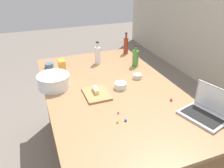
# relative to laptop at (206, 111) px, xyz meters

# --- Properties ---
(ground_plane) EXTENTS (12.00, 12.00, 0.00)m
(ground_plane) POSITION_rel_laptop_xyz_m (-0.63, -0.50, -0.95)
(ground_plane) COLOR slate
(island_counter) EXTENTS (1.94, 1.16, 0.90)m
(island_counter) POSITION_rel_laptop_xyz_m (-0.63, -0.50, -0.50)
(island_counter) COLOR olive
(island_counter) RESTS_ON ground
(laptop) EXTENTS (0.36, 0.31, 0.22)m
(laptop) POSITION_rel_laptop_xyz_m (0.00, 0.00, 0.00)
(laptop) COLOR #B7B7BC
(laptop) RESTS_ON island_counter
(mixing_bowl_large) EXTENTS (0.29, 0.29, 0.13)m
(mixing_bowl_large) POSITION_rel_laptop_xyz_m (-0.84, -0.98, 0.02)
(mixing_bowl_large) COLOR white
(mixing_bowl_large) RESTS_ON island_counter
(bottle_soy) EXTENTS (0.06, 0.06, 0.26)m
(bottle_soy) POSITION_rel_laptop_xyz_m (-1.42, -0.02, 0.06)
(bottle_soy) COLOR maroon
(bottle_soy) RESTS_ON island_counter
(bottle_vinegar) EXTENTS (0.06, 0.06, 0.25)m
(bottle_vinegar) POSITION_rel_laptop_xyz_m (-1.24, -0.44, 0.05)
(bottle_vinegar) COLOR white
(bottle_vinegar) RESTS_ON island_counter
(bottle_olive) EXTENTS (0.07, 0.07, 0.24)m
(bottle_olive) POSITION_rel_laptop_xyz_m (-1.03, -0.08, 0.05)
(bottle_olive) COLOR #4C8C38
(bottle_olive) RESTS_ON island_counter
(cutting_board) EXTENTS (0.27, 0.20, 0.02)m
(cutting_board) POSITION_rel_laptop_xyz_m (-0.58, -0.66, -0.04)
(cutting_board) COLOR #AD7F4C
(cutting_board) RESTS_ON island_counter
(butter_stick_left) EXTENTS (0.11, 0.04, 0.04)m
(butter_stick_left) POSITION_rel_laptop_xyz_m (-0.60, -0.66, -0.01)
(butter_stick_left) COLOR #F4E58C
(butter_stick_left) RESTS_ON cutting_board
(ramekin_small) EXTENTS (0.11, 0.11, 0.05)m
(ramekin_small) POSITION_rel_laptop_xyz_m (-0.61, -0.43, -0.02)
(ramekin_small) COLOR white
(ramekin_small) RESTS_ON island_counter
(ramekin_medium) EXTENTS (0.09, 0.09, 0.05)m
(ramekin_medium) POSITION_rel_laptop_xyz_m (-1.32, -0.97, -0.02)
(ramekin_medium) COLOR slate
(ramekin_medium) RESTS_ON island_counter
(ramekin_wide) EXTENTS (0.08, 0.08, 0.04)m
(ramekin_wide) POSITION_rel_laptop_xyz_m (-0.74, -0.19, -0.03)
(ramekin_wide) COLOR beige
(ramekin_wide) RESTS_ON island_counter
(candy_bag) EXTENTS (0.09, 0.06, 0.17)m
(candy_bag) POSITION_rel_laptop_xyz_m (-1.05, -0.87, 0.04)
(candy_bag) COLOR gold
(candy_bag) RESTS_ON island_counter
(candy_0) EXTENTS (0.02, 0.02, 0.02)m
(candy_0) POSITION_rel_laptop_xyz_m (-0.15, -0.58, -0.04)
(candy_0) COLOR blue
(candy_0) RESTS_ON island_counter
(candy_1) EXTENTS (0.02, 0.02, 0.02)m
(candy_1) POSITION_rel_laptop_xyz_m (-0.27, -0.12, -0.04)
(candy_1) COLOR red
(candy_1) RESTS_ON island_counter
(candy_2) EXTENTS (0.01, 0.01, 0.01)m
(candy_2) POSITION_rel_laptop_xyz_m (-1.17, -0.98, -0.04)
(candy_2) COLOR #CC3399
(candy_2) RESTS_ON island_counter
(candy_3) EXTENTS (0.01, 0.01, 0.01)m
(candy_3) POSITION_rel_laptop_xyz_m (-0.25, -0.59, -0.04)
(candy_3) COLOR #CC3399
(candy_3) RESTS_ON island_counter
(candy_4) EXTENTS (0.01, 0.01, 0.01)m
(candy_4) POSITION_rel_laptop_xyz_m (-0.15, -0.64, -0.04)
(candy_4) COLOR orange
(candy_4) RESTS_ON island_counter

